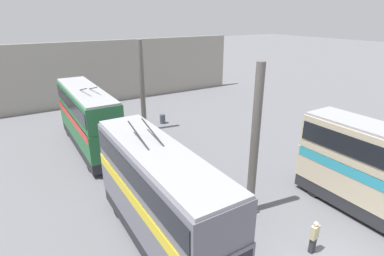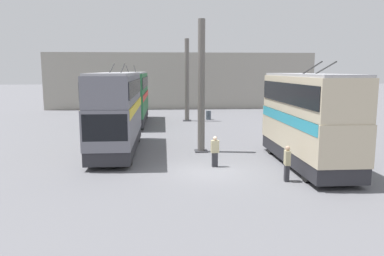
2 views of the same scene
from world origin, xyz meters
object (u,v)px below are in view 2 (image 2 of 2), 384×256
bus_right_mid (116,108)px  bus_left_far (308,115)px  oil_drum (208,115)px  bus_right_far (133,94)px  person_aisle_foreground (215,151)px  person_by_left_row (287,163)px

bus_right_mid → bus_left_far: bearing=-111.8°
oil_drum → bus_left_far: bearing=-171.2°
bus_left_far → bus_right_mid: bus_right_mid is taller
bus_left_far → bus_right_far: bus_left_far is taller
bus_left_far → person_aisle_foreground: 5.38m
bus_right_far → bus_left_far: bearing=-148.1°
bus_right_far → person_by_left_row: 21.98m
bus_right_far → person_aisle_foreground: bus_right_far is taller
bus_left_far → oil_drum: bus_left_far is taller
bus_left_far → person_aisle_foreground: size_ratio=5.35×
bus_left_far → bus_right_mid: bearing=68.2°
bus_right_mid → oil_drum: 17.33m
bus_left_far → oil_drum: 20.02m
bus_right_mid → bus_right_far: size_ratio=0.91×
bus_left_far → bus_right_far: bearing=31.9°
bus_right_far → oil_drum: (2.35, -7.71, -2.39)m
bus_right_mid → oil_drum: bus_right_mid is taller
bus_right_far → person_by_left_row: (-20.06, -8.77, -1.94)m
bus_right_far → oil_drum: bus_right_far is taller
bus_right_far → bus_right_mid: bearing=180.0°
bus_left_far → person_aisle_foreground: bearing=88.1°
person_by_left_row → oil_drum: size_ratio=1.84×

